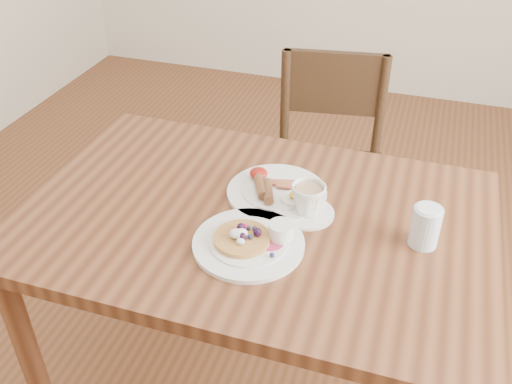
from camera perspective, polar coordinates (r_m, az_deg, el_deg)
dining_table at (r=1.53m, az=-0.00°, el=-5.17°), size 1.20×0.80×0.75m
chair_far at (r=2.18m, az=7.11°, el=2.87°), size 0.48×0.48×0.88m
pancake_plate at (r=1.37m, az=-0.51°, el=-4.89°), size 0.27×0.27×0.06m
breakfast_plate at (r=1.54m, az=1.94°, el=0.14°), size 0.27×0.27×0.04m
teacup_saucer at (r=1.45m, az=5.21°, el=-0.96°), size 0.14×0.14×0.09m
water_glass at (r=1.41m, az=16.58°, el=-3.33°), size 0.07×0.07×0.10m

